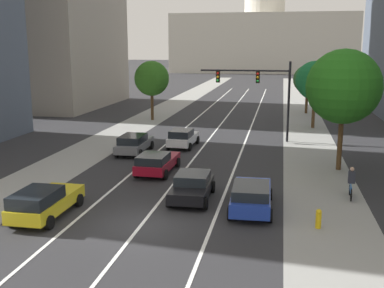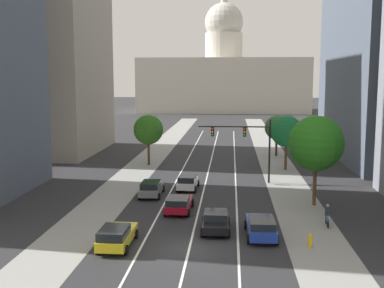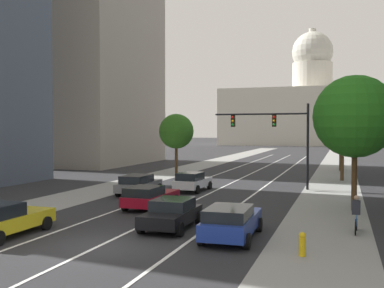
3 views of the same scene
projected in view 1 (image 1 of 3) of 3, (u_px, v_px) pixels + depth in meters
ground_plane at (232, 110)px, 59.95m from camera, size 400.00×400.00×0.00m
sidewalk_left at (158, 113)px, 56.70m from camera, size 4.27×130.00×0.01m
sidewalk_right at (302, 117)px, 53.59m from camera, size 4.27×130.00×0.01m
lane_stripe_left at (184, 129)px, 46.12m from camera, size 0.16×90.00×0.01m
lane_stripe_center at (216, 130)px, 45.53m from camera, size 0.16×90.00×0.01m
lane_stripe_right at (249, 131)px, 44.95m from camera, size 0.16×90.00×0.01m
capitol_building at (264, 37)px, 144.97m from camera, size 53.50×28.43×36.00m
car_gray at (134, 143)px, 35.72m from camera, size 2.04×4.69×1.44m
car_crimson at (157, 162)px, 30.08m from camera, size 2.17×4.65×1.41m
car_white at (183, 138)px, 37.86m from camera, size 2.11×4.22×1.48m
car_yellow at (44, 202)px, 22.29m from camera, size 2.07×4.64×1.52m
car_black at (192, 186)px, 25.01m from camera, size 2.13×4.26×1.40m
car_blue at (251, 196)px, 23.25m from camera, size 2.20×4.82×1.48m
traffic_signal_mast at (261, 86)px, 39.57m from camera, size 7.59×0.39×6.77m
fire_hydrant at (319, 218)px, 21.06m from camera, size 0.26×0.35×0.91m
cyclist at (351, 183)px, 25.13m from camera, size 0.38×1.70×1.72m
street_tree_near_right at (315, 80)px, 45.94m from camera, size 3.79×3.79×6.60m
street_tree_far_right at (344, 87)px, 30.01m from camera, size 4.79×4.79×7.87m
street_tree_mid_left at (152, 79)px, 50.90m from camera, size 3.76×3.76×6.42m
street_tree_mid_right at (308, 79)px, 55.97m from camera, size 3.41×3.41×5.80m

